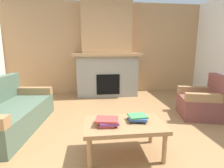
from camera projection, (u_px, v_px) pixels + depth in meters
name	position (u px, v px, depth m)	size (l,w,h in m)	color
ground	(122.00, 136.00, 2.76)	(9.00, 9.00, 0.00)	olive
wall_back_wood_panel	(106.00, 49.00, 5.42)	(6.00, 0.12, 2.70)	tan
fireplace	(107.00, 55.00, 5.09)	(1.90, 0.82, 2.70)	gray
couch	(8.00, 113.00, 2.95)	(1.02, 1.88, 0.85)	#4C604C
armchair	(203.00, 102.00, 3.52)	(0.93, 0.93, 0.85)	brown
coffee_table	(124.00, 127.00, 2.22)	(1.00, 0.60, 0.43)	#997047
book_stack_near_edge	(107.00, 122.00, 2.14)	(0.31, 0.26, 0.08)	#B23833
book_stack_center	(137.00, 118.00, 2.27)	(0.27, 0.24, 0.08)	#2D2D33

